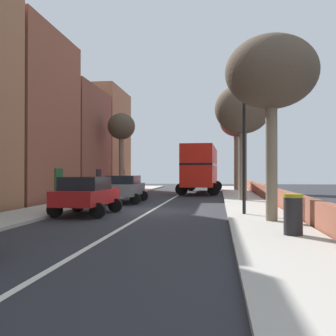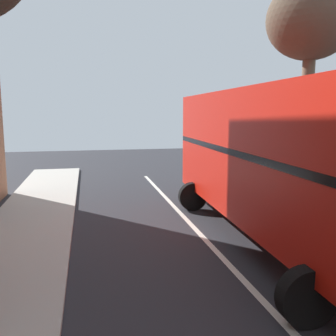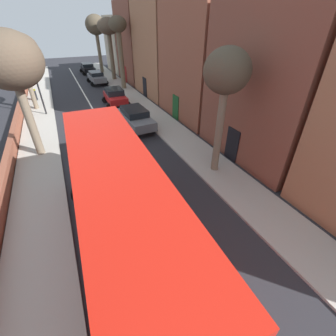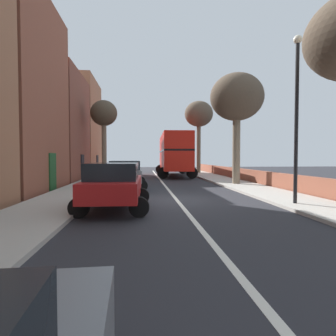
# 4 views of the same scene
# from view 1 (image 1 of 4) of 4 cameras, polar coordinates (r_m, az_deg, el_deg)

# --- Properties ---
(ground_plane) EXTENTS (84.00, 84.00, 0.00)m
(ground_plane) POSITION_cam_1_polar(r_m,az_deg,el_deg) (18.92, -2.43, -6.30)
(ground_plane) COLOR #28282D
(road_centre_line) EXTENTS (0.16, 54.00, 0.01)m
(road_centre_line) POSITION_cam_1_polar(r_m,az_deg,el_deg) (18.92, -2.43, -6.29)
(road_centre_line) COLOR silver
(road_centre_line) RESTS_ON ground
(sidewalk_left) EXTENTS (2.60, 60.00, 0.12)m
(sidewalk_left) POSITION_cam_1_polar(r_m,az_deg,el_deg) (20.32, -16.24, -5.71)
(sidewalk_left) COLOR #B2ADA3
(sidewalk_left) RESTS_ON ground
(sidewalk_right) EXTENTS (2.60, 60.00, 0.12)m
(sidewalk_right) POSITION_cam_1_polar(r_m,az_deg,el_deg) (18.71, 12.62, -6.16)
(sidewalk_right) COLOR #B2ADA3
(sidewalk_right) RESTS_ON ground
(boundary_wall_right) EXTENTS (0.36, 54.00, 0.96)m
(boundary_wall_right) POSITION_cam_1_polar(r_m,az_deg,el_deg) (18.88, 17.32, -4.83)
(boundary_wall_right) COLOR brown
(boundary_wall_right) RESTS_ON ground
(double_decker_bus) EXTENTS (3.79, 10.86, 4.06)m
(double_decker_bus) POSITION_cam_1_polar(r_m,az_deg,el_deg) (34.50, 4.89, 0.20)
(double_decker_bus) COLOR red
(double_decker_bus) RESTS_ON ground
(parked_car_red_left_2) EXTENTS (2.55, 4.05, 1.67)m
(parked_car_red_left_2) POSITION_cam_1_polar(r_m,az_deg,el_deg) (17.29, -11.94, -3.68)
(parked_car_red_left_2) COLOR #AD1919
(parked_car_red_left_2) RESTS_ON ground
(parked_car_grey_left_3) EXTENTS (2.60, 4.65, 1.66)m
(parked_car_grey_left_3) POSITION_cam_1_polar(r_m,az_deg,el_deg) (23.84, -6.47, -2.82)
(parked_car_grey_left_3) COLOR slate
(parked_car_grey_left_3) RESTS_ON ground
(street_tree_right_1) EXTENTS (3.50, 3.50, 7.30)m
(street_tree_right_1) POSITION_cam_1_polar(r_m,az_deg,el_deg) (25.00, 10.97, 8.33)
(street_tree_right_1) COLOR #7A6B56
(street_tree_right_1) RESTS_ON sidewalk_right
(street_tree_left_2) EXTENTS (2.28, 2.28, 6.65)m
(street_tree_left_2) POSITION_cam_1_polar(r_m,az_deg,el_deg) (32.42, -6.91, 5.76)
(street_tree_left_2) COLOR #7A6B56
(street_tree_left_2) RESTS_ON sidewalk_left
(street_tree_right_3) EXTENTS (3.35, 3.35, 6.73)m
(street_tree_right_3) POSITION_cam_1_polar(r_m,az_deg,el_deg) (14.93, 15.01, 13.20)
(street_tree_right_3) COLOR #7A6B56
(street_tree_right_3) RESTS_ON sidewalk_right
(street_tree_right_5) EXTENTS (3.23, 3.23, 8.15)m
(street_tree_right_5) POSITION_cam_1_polar(r_m,az_deg,el_deg) (38.63, 10.04, 6.54)
(street_tree_right_5) COLOR brown
(street_tree_right_5) RESTS_ON sidewalk_right
(lamppost_right) EXTENTS (0.32, 0.32, 6.31)m
(lamppost_right) POSITION_cam_1_polar(r_m,az_deg,el_deg) (16.66, 11.16, 6.05)
(lamppost_right) COLOR black
(lamppost_right) RESTS_ON sidewalk_right
(litter_bin_right) EXTENTS (0.55, 0.55, 1.15)m
(litter_bin_right) POSITION_cam_1_polar(r_m,az_deg,el_deg) (11.43, 17.99, -6.51)
(litter_bin_right) COLOR black
(litter_bin_right) RESTS_ON sidewalk_right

